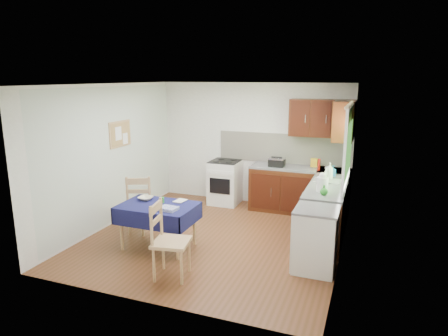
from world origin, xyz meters
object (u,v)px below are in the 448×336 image
at_px(toaster, 277,162).
at_px(sandwich_press, 277,162).
at_px(chair_far, 140,202).
at_px(dish_rack, 327,180).
at_px(dining_table, 158,211).
at_px(chair_near, 167,238).
at_px(kettle, 322,183).

xyz_separation_m(toaster, sandwich_press, (0.00, 0.00, -0.00)).
xyz_separation_m(chair_far, dish_rack, (2.95, 1.11, 0.39)).
height_order(sandwich_press, dish_rack, dish_rack).
relative_size(chair_far, dish_rack, 2.26).
bearing_deg(toaster, dining_table, -94.08).
distance_m(toaster, dish_rack, 1.35).
relative_size(chair_far, chair_near, 0.98).
height_order(sandwich_press, kettle, kettle).
xyz_separation_m(chair_near, dish_rack, (1.76, 2.34, 0.38)).
relative_size(sandwich_press, kettle, 0.99).
bearing_deg(dish_rack, chair_near, -103.12).
relative_size(dish_rack, kettle, 1.50).
xyz_separation_m(chair_near, sandwich_press, (0.70, 3.18, 0.44)).
bearing_deg(kettle, dish_rack, 89.76).
distance_m(chair_far, chair_near, 1.71).
bearing_deg(toaster, chair_far, -109.97).
bearing_deg(kettle, sandwich_press, 125.56).
bearing_deg(chair_far, kettle, 165.52).
relative_size(chair_far, toaster, 4.07).
bearing_deg(sandwich_press, toaster, -114.85).
relative_size(dining_table, chair_far, 1.14).
xyz_separation_m(chair_far, toaster, (1.89, 1.94, 0.45)).
distance_m(chair_far, dish_rack, 3.17).
relative_size(sandwich_press, dish_rack, 0.66).
height_order(dining_table, sandwich_press, sandwich_press).
bearing_deg(kettle, toaster, 125.73).
xyz_separation_m(chair_far, chair_near, (1.19, -1.23, 0.01)).
distance_m(chair_far, toaster, 2.75).
bearing_deg(dining_table, kettle, 43.96).
xyz_separation_m(chair_far, kettle, (2.94, 0.47, 0.50)).
bearing_deg(chair_far, sandwich_press, -157.80).
bearing_deg(dining_table, chair_far, 165.62).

